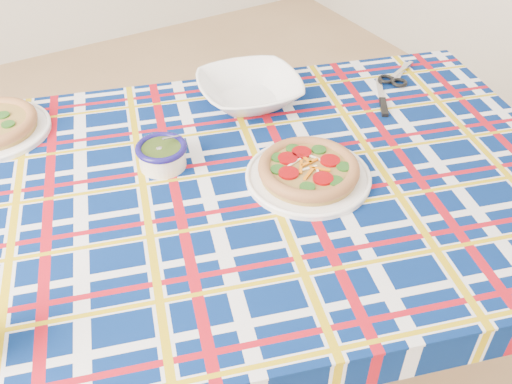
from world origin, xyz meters
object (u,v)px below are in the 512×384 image
pesto_bowl (162,153)px  serving_bowl (249,91)px  main_focaccia_plate (309,169)px  dining_table (236,208)px

pesto_bowl → serving_bowl: pesto_bowl is taller
main_focaccia_plate → pesto_bowl: (-0.27, 0.22, 0.01)m
dining_table → pesto_bowl: size_ratio=14.89×
pesto_bowl → serving_bowl: (0.33, 0.15, -0.00)m
pesto_bowl → serving_bowl: 0.36m
dining_table → pesto_bowl: pesto_bowl is taller
serving_bowl → pesto_bowl: bearing=-155.1°
pesto_bowl → serving_bowl: size_ratio=0.43×
main_focaccia_plate → serving_bowl: serving_bowl is taller
dining_table → serving_bowl: size_ratio=6.47×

